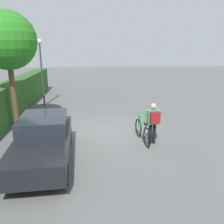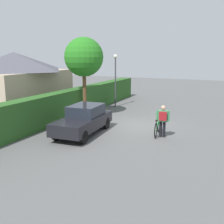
# 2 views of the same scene
# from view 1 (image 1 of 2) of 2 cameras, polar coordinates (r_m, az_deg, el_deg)

# --- Properties ---
(ground_plane) EXTENTS (60.00, 60.00, 0.00)m
(ground_plane) POSITION_cam_1_polar(r_m,az_deg,el_deg) (9.98, -2.71, -4.78)
(ground_plane) COLOR #545454
(parked_car_near) EXTENTS (4.06, 1.85, 1.43)m
(parked_car_near) POSITION_cam_1_polar(r_m,az_deg,el_deg) (7.58, -16.67, -6.62)
(parked_car_near) COLOR black
(parked_car_near) RESTS_ON ground
(bicycle) EXTENTS (1.76, 0.50, 1.01)m
(bicycle) POSITION_cam_1_polar(r_m,az_deg,el_deg) (8.94, 7.56, -4.76)
(bicycle) COLOR black
(bicycle) RESTS_ON ground
(person_rider) EXTENTS (0.41, 0.63, 1.56)m
(person_rider) POSITION_cam_1_polar(r_m,az_deg,el_deg) (8.58, 10.19, -1.97)
(person_rider) COLOR black
(person_rider) RESTS_ON ground
(street_lamp) EXTENTS (0.28, 0.28, 3.92)m
(street_lamp) POSITION_cam_1_polar(r_m,az_deg,el_deg) (14.40, -17.19, 11.53)
(street_lamp) COLOR #38383D
(street_lamp) RESTS_ON ground
(tree_kerbside) EXTENTS (2.43, 2.43, 4.99)m
(tree_kerbside) POSITION_cam_1_polar(r_m,az_deg,el_deg) (10.85, -24.61, 15.73)
(tree_kerbside) COLOR brown
(tree_kerbside) RESTS_ON ground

